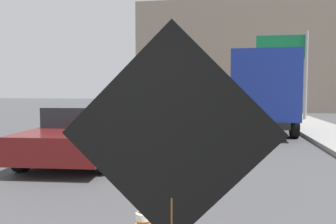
# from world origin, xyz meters

# --- Properties ---
(lane_center_stripe) EXTENTS (0.14, 36.00, 0.01)m
(lane_center_stripe) POSITION_xyz_m (0.00, 6.00, 0.00)
(lane_center_stripe) COLOR yellow
(lane_center_stripe) RESTS_ON ground
(roadwork_sign) EXTENTS (1.63, 0.14, 2.33)m
(roadwork_sign) POSITION_xyz_m (0.74, 2.41, 1.47)
(roadwork_sign) COLOR #593819
(roadwork_sign) RESTS_ON ground
(arrow_board_trailer) EXTENTS (1.60, 1.91, 2.70)m
(arrow_board_trailer) POSITION_xyz_m (-0.23, 9.22, 0.48)
(arrow_board_trailer) COLOR orange
(arrow_board_trailer) RESTS_ON ground
(box_truck) EXTENTS (2.85, 7.44, 3.22)m
(box_truck) POSITION_xyz_m (2.67, 15.28, 1.76)
(box_truck) COLOR black
(box_truck) RESTS_ON ground
(pickup_car) EXTENTS (2.37, 4.92, 1.38)m
(pickup_car) POSITION_xyz_m (-2.50, 8.53, 0.70)
(pickup_car) COLOR #591414
(pickup_car) RESTS_ON ground
(highway_guide_sign) EXTENTS (2.79, 0.18, 5.00)m
(highway_guide_sign) POSITION_xyz_m (4.73, 19.87, 3.42)
(highway_guide_sign) COLOR gray
(highway_guide_sign) RESTS_ON ground
(far_building_block) EXTENTS (19.75, 7.36, 8.83)m
(far_building_block) POSITION_xyz_m (3.80, 30.71, 4.42)
(far_building_block) COLOR gray
(far_building_block) RESTS_ON ground
(traffic_cone_near_sign) EXTENTS (0.36, 0.36, 0.60)m
(traffic_cone_near_sign) POSITION_xyz_m (0.18, 3.82, 0.29)
(traffic_cone_near_sign) COLOR black
(traffic_cone_near_sign) RESTS_ON ground
(traffic_cone_mid_lane) EXTENTS (0.36, 0.36, 0.59)m
(traffic_cone_mid_lane) POSITION_xyz_m (-0.09, 6.85, 0.29)
(traffic_cone_mid_lane) COLOR black
(traffic_cone_mid_lane) RESTS_ON ground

